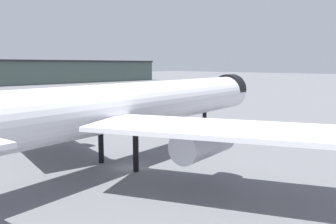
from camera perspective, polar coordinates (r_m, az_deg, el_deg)
The scene contains 3 objects.
ground at distance 43.43m, azimuth -6.24°, elevation -9.15°, with size 900.00×900.00×0.00m, color slate.
airliner_near_gate at distance 44.26m, azimuth -6.27°, elevation 0.91°, with size 63.00×56.91×16.70m.
traffic_cone_wingtip at distance 80.30m, azimuth 7.82°, elevation -1.05°, with size 0.55×0.55×0.68m, color #F2600C.
Camera 1 is at (-24.92, -33.24, 12.66)m, focal length 37.02 mm.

